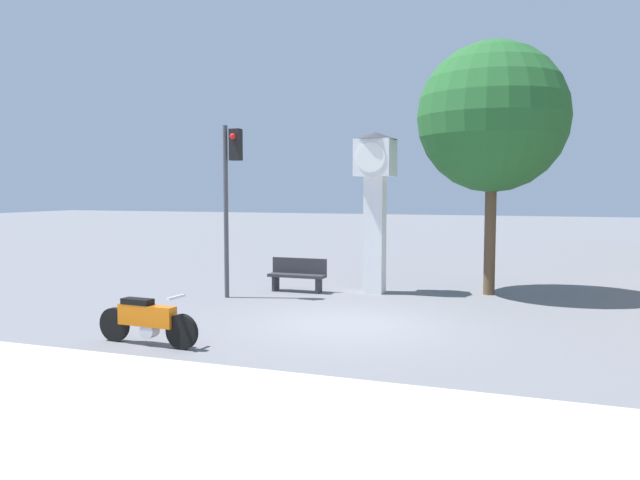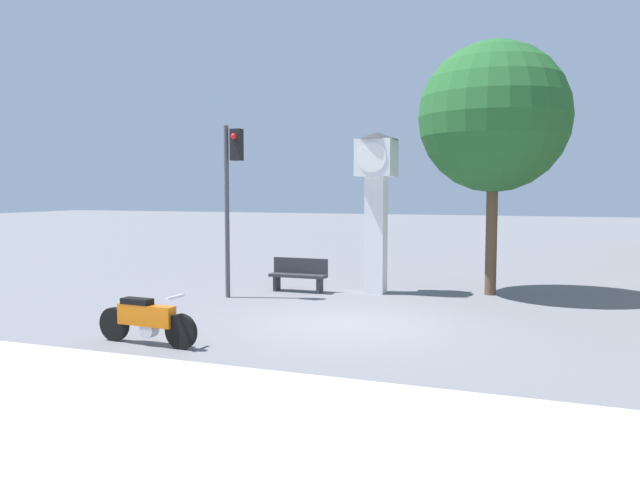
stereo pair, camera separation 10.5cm
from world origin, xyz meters
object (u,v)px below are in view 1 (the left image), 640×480
(clock_tower, at_px, (375,187))
(street_tree, at_px, (493,118))
(traffic_light, at_px, (230,180))
(bench, at_px, (298,274))
(motorcycle, at_px, (147,320))

(clock_tower, height_order, street_tree, street_tree)
(traffic_light, relative_size, bench, 2.78)
(traffic_light, bearing_deg, motorcycle, -79.59)
(motorcycle, height_order, clock_tower, clock_tower)
(traffic_light, distance_m, street_tree, 7.07)
(bench, bearing_deg, traffic_light, -129.38)
(traffic_light, bearing_deg, street_tree, 24.11)
(motorcycle, relative_size, street_tree, 0.32)
(motorcycle, distance_m, street_tree, 10.37)
(traffic_light, distance_m, bench, 3.23)
(clock_tower, height_order, bench, clock_tower)
(clock_tower, bearing_deg, street_tree, 14.71)
(clock_tower, height_order, traffic_light, traffic_light)
(traffic_light, xyz_separation_m, bench, (1.25, 1.52, -2.56))
(traffic_light, bearing_deg, bench, 50.62)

